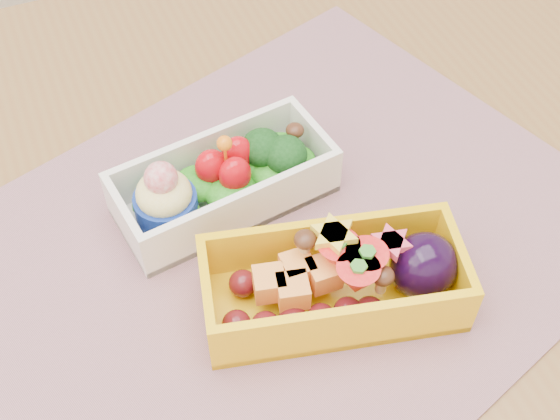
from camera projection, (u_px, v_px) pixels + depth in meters
name	position (u px, v px, depth m)	size (l,w,h in m)	color
table	(307.00, 282.00, 0.69)	(1.20, 0.80, 0.75)	brown
placemat	(274.00, 247.00, 0.60)	(0.53, 0.41, 0.00)	#96676E
bento_white	(223.00, 182.00, 0.61)	(0.19, 0.10, 0.08)	white
bento_yellow	(339.00, 281.00, 0.54)	(0.21, 0.13, 0.06)	#F1B60C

